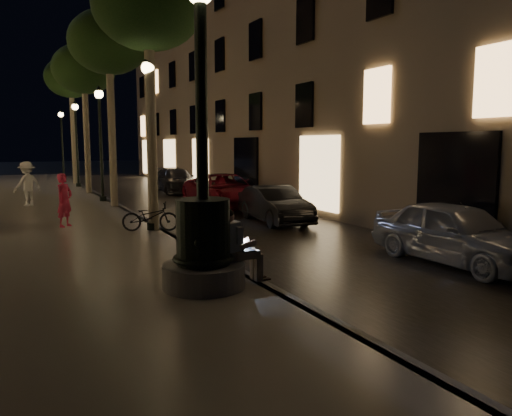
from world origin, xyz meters
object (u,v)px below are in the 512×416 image
tree_third (84,70)px  car_second (275,204)px  lamp_curb_c (76,133)px  car_rear (175,180)px  lamp_curb_b (100,129)px  car_third (224,191)px  tree_second (109,44)px  tree_far (71,78)px  pedestrian_white (27,184)px  bicycle (150,217)px  lamp_curb_a (149,121)px  fountain_lamppost (203,228)px  seated_man_laptop (237,243)px  lamp_curb_d (62,135)px  tree_near (148,7)px  pedestrian_red (64,200)px  car_front (456,233)px

tree_third → car_second: 13.33m
lamp_curb_c → car_rear: lamp_curb_c is taller
tree_third → lamp_curb_b: (0.00, -4.00, -2.90)m
car_third → tree_second: bearing=169.3°
tree_far → car_second: (4.22, -17.34, -5.82)m
pedestrian_white → bicycle: pedestrian_white is taller
lamp_curb_a → pedestrian_white: bearing=110.9°
fountain_lamppost → car_rear: 19.01m
seated_man_laptop → car_second: size_ratio=0.35×
lamp_curb_a → lamp_curb_d: (0.00, 24.00, 0.00)m
seated_man_laptop → car_rear: (4.62, 18.27, -0.25)m
tree_third → seated_man_laptop: bearing=-90.3°
lamp_curb_b → pedestrian_white: bearing=-172.1°
lamp_curb_b → fountain_lamppost: bearing=-92.9°
tree_second → car_second: tree_second is taller
fountain_lamppost → lamp_curb_a: bearing=83.3°
tree_far → lamp_curb_d: tree_far is taller
car_third → seated_man_laptop: bearing=-109.1°
bicycle → tree_second: bearing=20.5°
tree_near → car_second: 7.08m
tree_third → pedestrian_white: (-2.90, -4.40, -5.07)m
tree_far → car_third: tree_far is taller
lamp_curb_d → car_third: lamp_curb_d is taller
car_rear → bicycle: size_ratio=2.89×
lamp_curb_a → car_second: 5.08m
pedestrian_red → pedestrian_white: pedestrian_white is taller
car_rear → bicycle: 13.30m
tree_second → car_third: (4.20, -1.00, -5.64)m
tree_second → car_second: size_ratio=1.99×
pedestrian_red → pedestrian_white: size_ratio=0.90×
lamp_curb_b → bicycle: bearing=-90.7°
lamp_curb_a → pedestrian_red: lamp_curb_a is taller
tree_second → bicycle: (-0.20, -6.20, -5.73)m
lamp_curb_c → car_second: (4.30, -15.34, -2.62)m
lamp_curb_b → bicycle: size_ratio=3.11×
lamp_curb_b → pedestrian_red: (-2.13, -6.34, -2.25)m
seated_man_laptop → tree_near: (0.14, 6.00, 5.34)m
tree_third → car_front: tree_third is taller
pedestrian_white → bicycle: bearing=81.0°
seated_man_laptop → tree_third: bearing=89.7°
fountain_lamppost → car_third: 12.09m
pedestrian_white → lamp_curb_d: bearing=-128.8°
tree_far → tree_near: bearing=-90.1°
tree_far → car_second: 18.77m
lamp_curb_b → car_second: lamp_curb_b is taller
tree_third → tree_near: bearing=-89.8°
lamp_curb_b → pedestrian_white: (-2.90, -0.40, -2.17)m
lamp_curb_d → bicycle: size_ratio=3.11×
tree_far → tree_third: bearing=-90.8°
bicycle → pedestrian_red: bearing=70.0°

